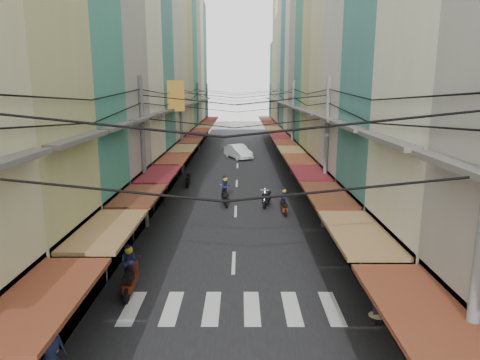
{
  "coord_description": "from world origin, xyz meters",
  "views": [
    {
      "loc": [
        0.3,
        -19.67,
        7.56
      ],
      "look_at": [
        0.27,
        6.47,
        1.92
      ],
      "focal_mm": 32.0,
      "sensor_mm": 36.0,
      "label": 1
    }
  ],
  "objects_px": {
    "market_umbrella": "(404,215)",
    "traffic_sign": "(347,213)",
    "bicycle": "(374,272)",
    "white_car": "(238,158)"
  },
  "relations": [
    {
      "from": "market_umbrella",
      "to": "bicycle",
      "type": "bearing_deg",
      "value": -157.67
    },
    {
      "from": "market_umbrella",
      "to": "traffic_sign",
      "type": "height_order",
      "value": "traffic_sign"
    },
    {
      "from": "bicycle",
      "to": "market_umbrella",
      "type": "xyz_separation_m",
      "value": [
        1.26,
        0.52,
        2.33
      ]
    },
    {
      "from": "white_car",
      "to": "traffic_sign",
      "type": "relative_size",
      "value": 1.89
    },
    {
      "from": "market_umbrella",
      "to": "white_car",
      "type": "bearing_deg",
      "value": 103.79
    },
    {
      "from": "white_car",
      "to": "traffic_sign",
      "type": "height_order",
      "value": "traffic_sign"
    },
    {
      "from": "bicycle",
      "to": "market_umbrella",
      "type": "height_order",
      "value": "market_umbrella"
    },
    {
      "from": "market_umbrella",
      "to": "traffic_sign",
      "type": "xyz_separation_m",
      "value": [
        -2.07,
        1.28,
        -0.3
      ]
    },
    {
      "from": "white_car",
      "to": "bicycle",
      "type": "height_order",
      "value": "white_car"
    },
    {
      "from": "white_car",
      "to": "traffic_sign",
      "type": "bearing_deg",
      "value": -104.42
    }
  ]
}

